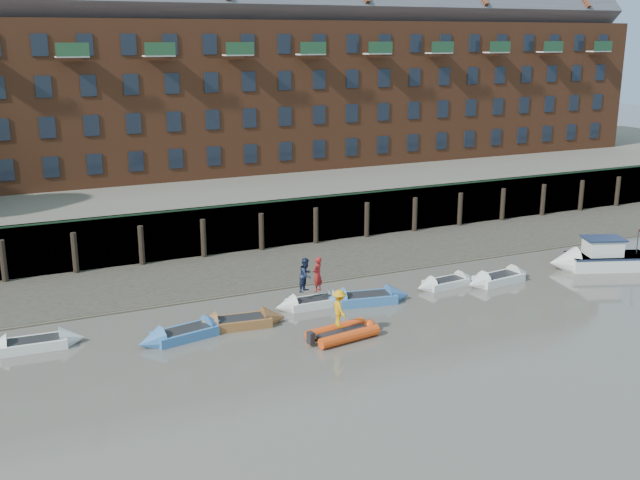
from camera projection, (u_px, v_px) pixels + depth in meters
ground at (485, 373)px, 32.09m from camera, size 220.00×220.00×0.00m
foreshore at (312, 262)px, 47.84m from camera, size 110.00×8.00×0.50m
mud_band at (335, 277)px, 44.86m from camera, size 110.00×1.60×0.10m
river_wall at (285, 223)px, 51.25m from camera, size 110.00×1.23×3.30m
bank_terrace at (224, 188)px, 63.16m from camera, size 110.00×28.00×3.20m
apartment_terrace at (216, 51)px, 61.09m from camera, size 80.60×15.56×20.98m
rowboat_0 at (34, 344)px, 34.51m from camera, size 4.58×1.56×1.31m
rowboat_1 at (185, 334)px, 35.68m from camera, size 4.89×2.30×1.37m
rowboat_2 at (240, 322)px, 37.13m from camera, size 4.82×1.92×1.36m
rowboat_3 at (313, 302)px, 39.93m from camera, size 4.34×1.30×1.25m
rowboat_4 at (366, 298)px, 40.45m from camera, size 5.11×2.29×1.43m
rowboat_5 at (446, 283)px, 43.15m from camera, size 4.20×1.55×1.19m
rowboat_6 at (499, 279)px, 43.81m from camera, size 4.81×1.90×1.36m
rib_tender at (345, 332)px, 35.78m from camera, size 3.65×2.15×0.62m
motor_launch at (592, 259)px, 46.29m from camera, size 6.46×4.03×2.54m
person_rower_a at (317, 274)px, 39.54m from camera, size 0.83×0.76×1.89m
person_rower_b at (306, 275)px, 39.51m from camera, size 1.14×1.11×1.85m
person_rib_crew at (340, 309)px, 35.39m from camera, size 0.76×1.23×1.84m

